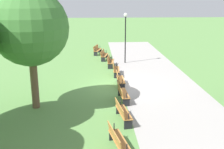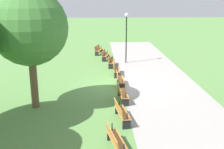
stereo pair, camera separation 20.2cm
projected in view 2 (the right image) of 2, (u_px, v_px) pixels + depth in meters
The scene contains 12 objects.
ground_plane at pixel (121, 86), 18.16m from camera, with size 120.00×120.00×0.00m, color #5B8C47.
path_paving at pixel (160, 85), 18.28m from camera, with size 35.80×5.18×0.01m, color #A39E99.
bench_0 at pixel (98, 50), 28.01m from camera, with size 1.87×0.93×0.89m.
bench_1 at pixel (105, 55), 25.57m from camera, with size 1.87×0.82×0.89m.
bench_2 at pixel (111, 61), 23.08m from camera, with size 1.86×0.71×0.89m.
bench_3 at pixel (116, 69), 20.56m from camera, with size 1.84×0.59×0.89m.
bench_4 at pixel (120, 79), 18.03m from camera, with size 1.81×0.47×0.89m.
bench_5 at pixel (122, 93), 15.48m from camera, with size 1.84×0.59×0.89m.
bench_6 at pixel (121, 112), 12.94m from camera, with size 1.86×0.71×0.89m.
bench_7 at pixel (115, 140), 10.41m from camera, with size 1.87×0.82×0.89m.
tree_1 at pixel (29, 28), 13.57m from camera, with size 3.87×3.87×6.18m.
lamp_post at pixel (126, 29), 23.70m from camera, with size 0.32×0.32×4.35m.
Camera 2 is at (17.20, -1.45, 5.73)m, focal length 43.96 mm.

